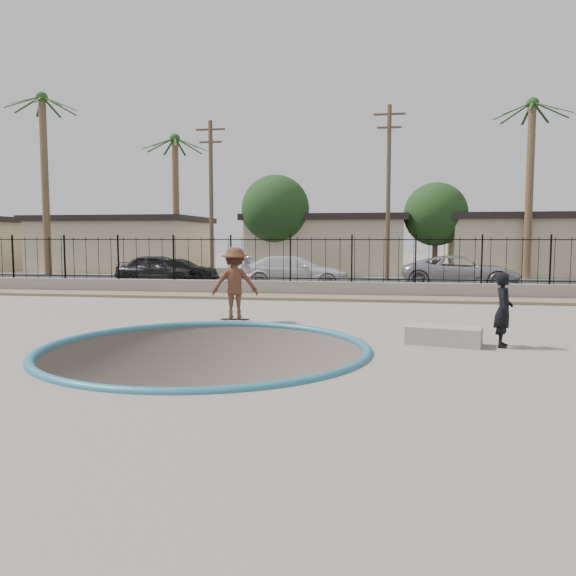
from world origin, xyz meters
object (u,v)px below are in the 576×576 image
at_px(car_c, 295,272).
at_px(skateboard, 235,319).
at_px(concrete_ledge, 444,336).
at_px(car_a, 160,269).
at_px(videographer, 503,310).
at_px(skater, 235,286).
at_px(car_d, 460,272).
at_px(car_b, 179,271).

bearing_deg(car_c, skateboard, 179.73).
relative_size(concrete_ledge, car_a, 0.36).
xyz_separation_m(concrete_ledge, car_a, (-12.62, 14.62, 0.59)).
distance_m(videographer, concrete_ledge, 1.37).
bearing_deg(car_c, skater, 179.73).
height_order(skater, car_a, skater).
distance_m(concrete_ledge, car_d, 14.81).
height_order(skateboard, concrete_ledge, concrete_ledge).
relative_size(skater, car_b, 0.53).
distance_m(car_b, car_c, 6.38).
bearing_deg(skater, car_d, -133.74).
bearing_deg(car_c, car_a, 78.66).
xyz_separation_m(skater, concrete_ledge, (5.46, -2.62, -0.80)).
height_order(videographer, car_b, videographer).
bearing_deg(skateboard, skater, -89.85).
xyz_separation_m(videographer, car_c, (-6.58, 13.19, -0.02)).
bearing_deg(car_d, car_a, 94.29).
distance_m(skater, car_b, 13.46).
relative_size(skater, car_a, 0.45).
xyz_separation_m(skateboard, car_d, (7.76, 12.00, 0.73)).
height_order(skater, car_d, skater).
relative_size(videographer, car_b, 0.43).
bearing_deg(car_b, car_d, -90.36).
xyz_separation_m(skater, car_c, (0.11, 10.50, -0.21)).
bearing_deg(car_b, skater, -153.45).
bearing_deg(concrete_ledge, car_c, 112.18).
relative_size(skateboard, car_c, 0.16).
bearing_deg(car_a, videographer, -132.17).
relative_size(skateboard, concrete_ledge, 0.51).
xyz_separation_m(videographer, concrete_ledge, (-1.23, 0.07, -0.61)).
bearing_deg(concrete_ledge, skater, 154.37).
height_order(car_a, car_b, car_a).
bearing_deg(car_d, videographer, -179.90).
xyz_separation_m(videographer, car_a, (-13.84, 14.69, -0.02)).
height_order(car_b, car_c, car_c).
relative_size(concrete_ledge, car_b, 0.42).
distance_m(skateboard, car_c, 10.53).
height_order(videographer, concrete_ledge, videographer).
height_order(videographer, car_d, videographer).
height_order(skater, skateboard, skater).
relative_size(videographer, car_c, 0.31).
bearing_deg(car_a, car_d, -85.47).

